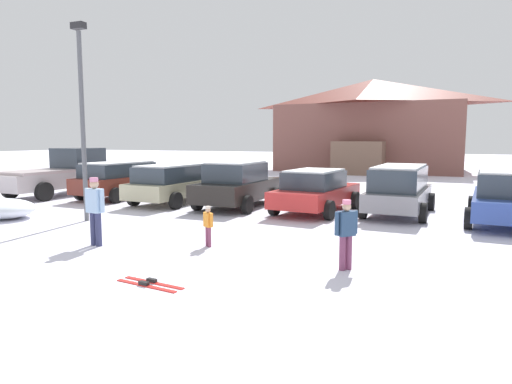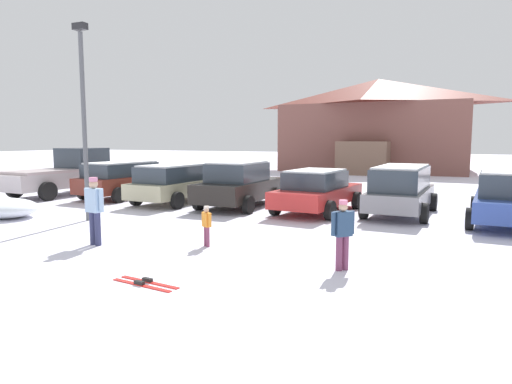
% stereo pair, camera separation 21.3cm
% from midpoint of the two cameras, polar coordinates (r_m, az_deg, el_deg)
% --- Properties ---
extents(ground, '(160.00, 160.00, 0.00)m').
position_cam_midpoint_polar(ground, '(7.06, -24.02, -15.49)').
color(ground, silver).
extents(ski_lodge, '(14.88, 10.88, 7.38)m').
position_cam_midpoint_polar(ski_lodge, '(38.75, 14.13, 8.17)').
color(ski_lodge, brown).
rests_on(ski_lodge, ground).
extents(parked_maroon_van, '(2.39, 4.26, 1.60)m').
position_cam_midpoint_polar(parked_maroon_van, '(20.77, -17.00, 1.62)').
color(parked_maroon_van, maroon).
rests_on(parked_maroon_van, ground).
extents(parked_beige_suv, '(2.37, 4.69, 1.58)m').
position_cam_midpoint_polar(parked_beige_suv, '(18.72, -10.32, 1.26)').
color(parked_beige_suv, tan).
rests_on(parked_beige_suv, ground).
extents(parked_black_sedan, '(2.28, 4.52, 1.74)m').
position_cam_midpoint_polar(parked_black_sedan, '(17.33, -2.63, 0.97)').
color(parked_black_sedan, black).
rests_on(parked_black_sedan, ground).
extents(parked_red_sedan, '(2.54, 4.65, 1.52)m').
position_cam_midpoint_polar(parked_red_sedan, '(16.25, 7.12, 0.21)').
color(parked_red_sedan, red).
rests_on(parked_red_sedan, ground).
extents(parked_grey_wagon, '(2.25, 4.61, 1.69)m').
position_cam_midpoint_polar(parked_grey_wagon, '(16.32, 17.12, 0.45)').
color(parked_grey_wagon, gray).
rests_on(parked_grey_wagon, ground).
extents(parked_blue_hatchback, '(2.32, 4.86, 1.64)m').
position_cam_midpoint_polar(parked_blue_hatchback, '(15.76, 28.30, -0.56)').
color(parked_blue_hatchback, '#2C4695').
rests_on(parked_blue_hatchback, ground).
extents(pickup_truck, '(2.62, 5.81, 2.15)m').
position_cam_midpoint_polar(pickup_truck, '(22.97, -23.14, 2.15)').
color(pickup_truck, '#BBB1B3').
rests_on(pickup_truck, ground).
extents(skier_child_in_orange_jacket, '(0.32, 0.25, 0.99)m').
position_cam_midpoint_polar(skier_child_in_orange_jacket, '(11.06, -6.55, -3.97)').
color(skier_child_in_orange_jacket, '#7D3B58').
rests_on(skier_child_in_orange_jacket, ground).
extents(skier_teen_in_navy_coat, '(0.39, 0.41, 1.41)m').
position_cam_midpoint_polar(skier_teen_in_navy_coat, '(9.17, 10.54, -4.75)').
color(skier_teen_in_navy_coat, '#6F3655').
rests_on(skier_teen_in_navy_coat, ground).
extents(skier_adult_in_blue_parka, '(0.62, 0.29, 1.67)m').
position_cam_midpoint_polar(skier_adult_in_blue_parka, '(11.72, -19.97, -1.83)').
color(skier_adult_in_blue_parka, navy).
rests_on(skier_adult_in_blue_parka, ground).
extents(pair_of_skis, '(1.38, 0.47, 0.08)m').
position_cam_midpoint_polar(pair_of_skis, '(8.55, -13.90, -11.05)').
color(pair_of_skis, red).
rests_on(pair_of_skis, ground).
extents(lamp_post, '(0.44, 0.24, 6.09)m').
position_cam_midpoint_polar(lamp_post, '(15.32, -21.28, 9.25)').
color(lamp_post, '#515459').
rests_on(lamp_post, ground).
extents(plowed_snow_pile, '(2.30, 1.84, 0.64)m').
position_cam_midpoint_polar(plowed_snow_pile, '(17.15, -29.50, -1.82)').
color(plowed_snow_pile, white).
rests_on(plowed_snow_pile, ground).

